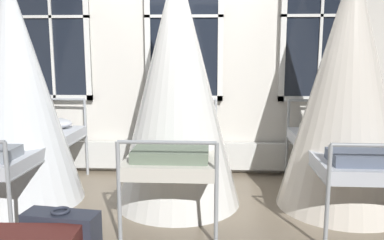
{
  "coord_description": "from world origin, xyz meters",
  "views": [
    {
      "loc": [
        0.35,
        -4.06,
        1.6
      ],
      "look_at": [
        0.16,
        0.01,
        0.92
      ],
      "focal_mm": 36.89,
      "sensor_mm": 36.0,
      "label": 1
    }
  ],
  "objects_px": {
    "suitcase_dark": "(62,240)",
    "cot_second": "(177,88)",
    "cot_third": "(347,89)",
    "cot_first": "(15,93)"
  },
  "relations": [
    {
      "from": "cot_first",
      "to": "cot_third",
      "type": "relative_size",
      "value": 0.96
    },
    {
      "from": "cot_second",
      "to": "suitcase_dark",
      "type": "height_order",
      "value": "cot_second"
    },
    {
      "from": "cot_first",
      "to": "cot_second",
      "type": "height_order",
      "value": "cot_second"
    },
    {
      "from": "cot_first",
      "to": "suitcase_dark",
      "type": "bearing_deg",
      "value": -143.06
    },
    {
      "from": "cot_first",
      "to": "suitcase_dark",
      "type": "distance_m",
      "value": 1.94
    },
    {
      "from": "cot_second",
      "to": "cot_third",
      "type": "relative_size",
      "value": 1.0
    },
    {
      "from": "cot_first",
      "to": "cot_second",
      "type": "bearing_deg",
      "value": -87.45
    },
    {
      "from": "cot_first",
      "to": "suitcase_dark",
      "type": "relative_size",
      "value": 4.23
    },
    {
      "from": "cot_second",
      "to": "cot_third",
      "type": "height_order",
      "value": "cot_third"
    },
    {
      "from": "suitcase_dark",
      "to": "cot_second",
      "type": "bearing_deg",
      "value": 69.43
    }
  ]
}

